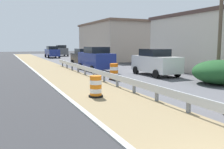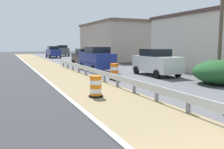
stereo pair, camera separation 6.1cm
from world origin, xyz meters
name	(u,v)px [view 2 (the right image)]	position (x,y,z in m)	size (l,w,h in m)	color
traffic_barrel_close	(96,87)	(0.01, 8.34, 0.46)	(0.69, 0.69, 1.01)	orange
traffic_barrel_mid	(114,72)	(3.10, 12.99, 0.52)	(0.71, 0.71, 1.14)	orange
car_lead_near_lane	(85,57)	(4.51, 24.05, 0.98)	(2.14, 4.61, 1.95)	black
car_trailing_near_lane	(62,51)	(7.21, 47.44, 1.10)	(2.22, 4.22, 2.20)	#4C5156
car_lead_far_lane	(53,52)	(4.30, 41.86, 1.03)	(2.09, 4.59, 2.06)	navy
car_mid_far_lane	(156,62)	(7.08, 13.79, 1.05)	(2.15, 4.41, 2.09)	silver
car_trailing_far_lane	(97,59)	(3.98, 18.88, 1.11)	(2.22, 4.75, 2.21)	navy
roadside_shop_far	(116,41)	(12.90, 33.77, 2.90)	(8.17, 14.46, 5.79)	#AD9E8E
utility_pole_near	(221,19)	(9.50, 9.87, 4.14)	(0.24, 1.80, 7.97)	brown
bush_roadside	(220,72)	(8.32, 8.64, 0.75)	(3.32, 3.32, 1.51)	#1E4C23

